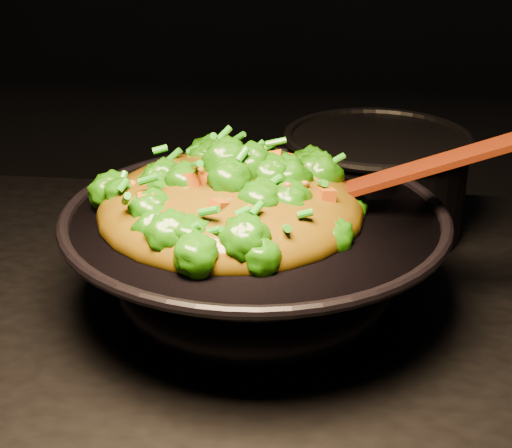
# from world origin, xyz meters

# --- Properties ---
(wok) EXTENTS (0.51, 0.51, 0.11)m
(wok) POSITION_xyz_m (-0.05, 0.10, 0.95)
(wok) COLOR black
(wok) RESTS_ON stovetop
(stir_fry) EXTENTS (0.33, 0.33, 0.10)m
(stir_fry) POSITION_xyz_m (-0.08, 0.10, 1.06)
(stir_fry) COLOR #1B5E06
(stir_fry) RESTS_ON wok
(spatula) EXTENTS (0.24, 0.06, 0.10)m
(spatula) POSITION_xyz_m (0.09, 0.12, 1.05)
(spatula) COLOR #361006
(spatula) RESTS_ON wok
(back_pot) EXTENTS (0.23, 0.23, 0.13)m
(back_pot) POSITION_xyz_m (0.08, 0.32, 0.97)
(back_pot) COLOR black
(back_pot) RESTS_ON stovetop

